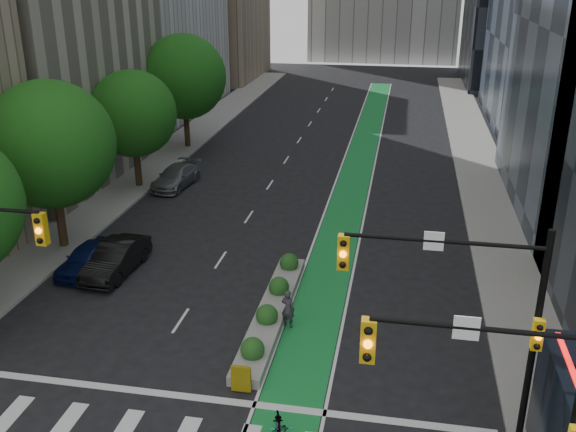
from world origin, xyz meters
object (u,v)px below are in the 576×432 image
at_px(cyclist, 288,309).
at_px(parked_car_left_far, 176,177).
at_px(parked_car_left_mid, 116,258).
at_px(bicycle, 280,430).
at_px(parked_car_left_near, 88,258).
at_px(median_planter, 272,309).

relative_size(cyclist, parked_car_left_far, 0.34).
bearing_deg(parked_car_left_far, parked_car_left_mid, -76.86).
height_order(bicycle, parked_car_left_mid, parked_car_left_mid).
distance_m(bicycle, parked_car_left_near, 15.31).
bearing_deg(parked_car_left_mid, parked_car_left_near, -174.93).
distance_m(cyclist, parked_car_left_far, 19.33).
height_order(bicycle, parked_car_left_far, parked_car_left_far).
relative_size(parked_car_left_near, parked_car_left_mid, 0.87).
xyz_separation_m(bicycle, parked_car_left_far, (-11.61, 23.02, 0.18)).
xyz_separation_m(parked_car_left_near, parked_car_left_mid, (1.46, 0.05, 0.08)).
height_order(cyclist, parked_car_left_near, cyclist).
bearing_deg(parked_car_left_near, parked_car_left_mid, 7.85).
distance_m(median_planter, parked_car_left_near, 10.01).
relative_size(median_planter, parked_car_left_mid, 2.22).
distance_m(median_planter, parked_car_left_mid, 8.64).
xyz_separation_m(bicycle, cyclist, (-1.02, 6.85, 0.31)).
xyz_separation_m(median_planter, parked_car_left_mid, (-8.20, 2.68, 0.39)).
distance_m(median_planter, cyclist, 1.13).
xyz_separation_m(parked_car_left_mid, parked_car_left_far, (-1.59, 12.82, -0.07)).
distance_m(bicycle, parked_car_left_mid, 14.30).
distance_m(median_planter, parked_car_left_far, 18.34).
height_order(median_planter, cyclist, cyclist).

